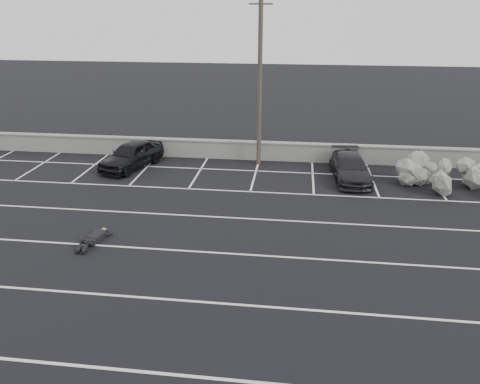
# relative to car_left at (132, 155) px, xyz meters

# --- Properties ---
(ground) EXTENTS (120.00, 120.00, 0.00)m
(ground) POSITION_rel_car_left_xyz_m (5.77, -11.77, -0.71)
(ground) COLOR black
(ground) RESTS_ON ground
(seawall) EXTENTS (50.00, 0.45, 1.06)m
(seawall) POSITION_rel_car_left_xyz_m (5.77, 2.23, -0.17)
(seawall) COLOR gray
(seawall) RESTS_ON ground
(stall_lines) EXTENTS (36.00, 20.05, 0.01)m
(stall_lines) POSITION_rel_car_left_xyz_m (5.69, -7.36, -0.71)
(stall_lines) COLOR silver
(stall_lines) RESTS_ON ground
(car_left) EXTENTS (2.98, 4.51, 1.43)m
(car_left) POSITION_rel_car_left_xyz_m (0.00, 0.00, 0.00)
(car_left) COLOR black
(car_left) RESTS_ON ground
(car_right) EXTENTS (2.06, 4.36, 1.23)m
(car_right) POSITION_rel_car_left_xyz_m (11.62, -0.42, -0.10)
(car_right) COLOR black
(car_right) RESTS_ON ground
(utility_pole) EXTENTS (1.19, 0.24, 8.90)m
(utility_pole) POSITION_rel_car_left_xyz_m (6.79, 1.43, 3.79)
(utility_pole) COLOR #4C4238
(utility_pole) RESTS_ON ground
(trash_bin) EXTENTS (0.72, 0.72, 0.98)m
(trash_bin) POSITION_rel_car_left_xyz_m (11.87, 1.81, -0.21)
(trash_bin) COLOR #2A2A2D
(trash_bin) RESTS_ON ground
(riprap_pile) EXTENTS (4.52, 3.51, 1.20)m
(riprap_pile) POSITION_rel_car_left_xyz_m (15.81, -0.88, -0.24)
(riprap_pile) COLOR #9E9B94
(riprap_pile) RESTS_ON ground
(person) EXTENTS (1.53, 2.60, 0.47)m
(person) POSITION_rel_car_left_xyz_m (1.50, -8.30, -0.48)
(person) COLOR black
(person) RESTS_ON ground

